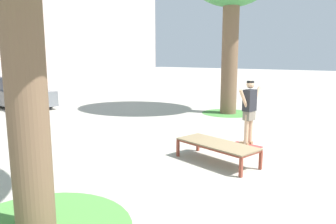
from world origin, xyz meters
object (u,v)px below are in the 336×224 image
Objects in this scene: skate_box at (217,145)px; skater at (249,108)px; skateboard at (248,145)px; car_grey at (18,93)px.

skater reaches higher than skate_box.
car_grey reaches higher than skateboard.
car_grey is at bearing 95.28° from skater.
skater is (0.00, 0.00, 0.99)m from skateboard.
car_grey is (-1.08, 11.67, 0.61)m from skateboard.
skater reaches higher than skateboard.
skate_box is 11.74m from car_grey.
skateboard is at bearing 1.96° from skate_box.
skater is at bearing 2.02° from skate_box.
skate_box is 1.70m from skater.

